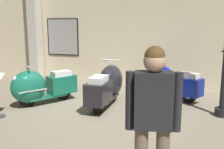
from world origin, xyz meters
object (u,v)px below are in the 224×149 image
object	(u,v)px
scooter_0	(39,86)
scooter_1	(108,85)
visitor_1	(153,115)
scooter_2	(168,81)

from	to	relation	value
scooter_0	scooter_1	size ratio (longest dim) A/B	0.93
scooter_0	visitor_1	distance (m)	4.30
scooter_1	scooter_2	world-z (taller)	scooter_1
scooter_0	scooter_1	world-z (taller)	scooter_1
scooter_0	scooter_2	xyz separation A→B (m)	(2.91, 1.72, -0.01)
scooter_0	visitor_1	world-z (taller)	visitor_1
scooter_1	visitor_1	distance (m)	3.73
scooter_1	visitor_1	xyz separation A→B (m)	(1.76, -3.25, 0.52)
scooter_1	visitor_1	size ratio (longest dim) A/B	1.03
scooter_0	visitor_1	bearing A→B (deg)	82.24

